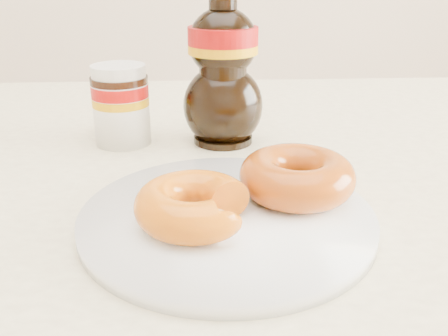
{
  "coord_description": "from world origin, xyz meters",
  "views": [
    {
      "loc": [
        0.05,
        -0.45,
        0.97
      ],
      "look_at": [
        0.08,
        0.0,
        0.79
      ],
      "focal_mm": 40.0,
      "sensor_mm": 36.0,
      "label": 1
    }
  ],
  "objects_px": {
    "nutella_jar": "(121,102)",
    "syrup_bottle": "(223,66)",
    "dark_jar": "(116,106)",
    "donut_whole": "(297,176)",
    "plate": "(227,217)",
    "dining_table": "(159,228)",
    "donut_bitten": "(194,205)"
  },
  "relations": [
    {
      "from": "dining_table",
      "to": "nutella_jar",
      "type": "height_order",
      "value": "nutella_jar"
    },
    {
      "from": "donut_bitten",
      "to": "plate",
      "type": "bearing_deg",
      "value": 16.65
    },
    {
      "from": "syrup_bottle",
      "to": "dark_jar",
      "type": "distance_m",
      "value": 0.16
    },
    {
      "from": "donut_whole",
      "to": "plate",
      "type": "bearing_deg",
      "value": -155.72
    },
    {
      "from": "donut_bitten",
      "to": "dark_jar",
      "type": "height_order",
      "value": "dark_jar"
    },
    {
      "from": "nutella_jar",
      "to": "dark_jar",
      "type": "relative_size",
      "value": 1.29
    },
    {
      "from": "nutella_jar",
      "to": "dark_jar",
      "type": "height_order",
      "value": "nutella_jar"
    },
    {
      "from": "plate",
      "to": "nutella_jar",
      "type": "height_order",
      "value": "nutella_jar"
    },
    {
      "from": "plate",
      "to": "syrup_bottle",
      "type": "height_order",
      "value": "syrup_bottle"
    },
    {
      "from": "dark_jar",
      "to": "dining_table",
      "type": "bearing_deg",
      "value": -63.33
    },
    {
      "from": "donut_whole",
      "to": "syrup_bottle",
      "type": "distance_m",
      "value": 0.22
    },
    {
      "from": "donut_whole",
      "to": "dark_jar",
      "type": "relative_size",
      "value": 1.39
    },
    {
      "from": "nutella_jar",
      "to": "syrup_bottle",
      "type": "xyz_separation_m",
      "value": [
        0.13,
        -0.0,
        0.05
      ]
    },
    {
      "from": "donut_whole",
      "to": "syrup_bottle",
      "type": "bearing_deg",
      "value": 107.28
    },
    {
      "from": "plate",
      "to": "dark_jar",
      "type": "bearing_deg",
      "value": 117.14
    },
    {
      "from": "dining_table",
      "to": "dark_jar",
      "type": "bearing_deg",
      "value": 116.67
    },
    {
      "from": "donut_whole",
      "to": "syrup_bottle",
      "type": "relative_size",
      "value": 0.55
    },
    {
      "from": "dark_jar",
      "to": "donut_whole",
      "type": "bearing_deg",
      "value": -48.93
    },
    {
      "from": "syrup_bottle",
      "to": "dark_jar",
      "type": "height_order",
      "value": "syrup_bottle"
    },
    {
      "from": "plate",
      "to": "donut_whole",
      "type": "relative_size",
      "value": 2.41
    },
    {
      "from": "dining_table",
      "to": "dark_jar",
      "type": "height_order",
      "value": "dark_jar"
    },
    {
      "from": "dining_table",
      "to": "plate",
      "type": "bearing_deg",
      "value": -62.47
    },
    {
      "from": "nutella_jar",
      "to": "dark_jar",
      "type": "bearing_deg",
      "value": 109.71
    },
    {
      "from": "plate",
      "to": "donut_whole",
      "type": "distance_m",
      "value": 0.08
    },
    {
      "from": "nutella_jar",
      "to": "syrup_bottle",
      "type": "relative_size",
      "value": 0.51
    },
    {
      "from": "dining_table",
      "to": "plate",
      "type": "xyz_separation_m",
      "value": [
        0.08,
        -0.15,
        0.09
      ]
    },
    {
      "from": "syrup_bottle",
      "to": "dark_jar",
      "type": "relative_size",
      "value": 2.52
    },
    {
      "from": "nutella_jar",
      "to": "dark_jar",
      "type": "distance_m",
      "value": 0.04
    },
    {
      "from": "dining_table",
      "to": "nutella_jar",
      "type": "bearing_deg",
      "value": 119.61
    },
    {
      "from": "donut_bitten",
      "to": "syrup_bottle",
      "type": "bearing_deg",
      "value": 63.0
    },
    {
      "from": "nutella_jar",
      "to": "syrup_bottle",
      "type": "bearing_deg",
      "value": -1.23
    },
    {
      "from": "dining_table",
      "to": "syrup_bottle",
      "type": "distance_m",
      "value": 0.22
    }
  ]
}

